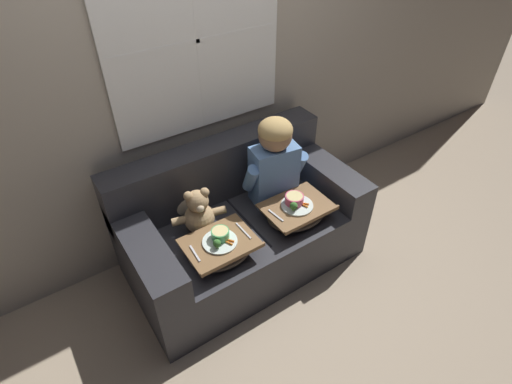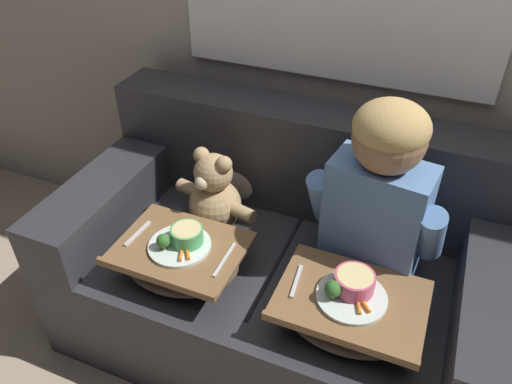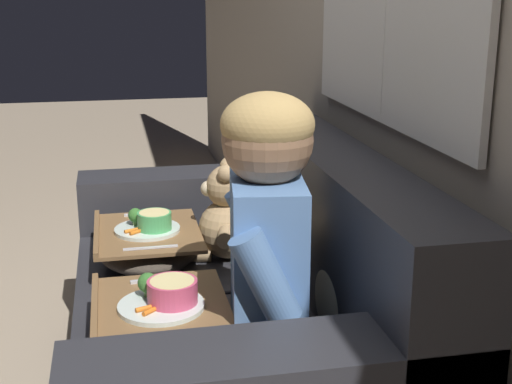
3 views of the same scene
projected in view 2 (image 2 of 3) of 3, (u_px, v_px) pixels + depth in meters
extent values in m
plane|color=tan|center=(279.00, 332.00, 2.13)|extent=(14.00, 14.00, 0.00)
cube|color=#2D2D33|center=(280.00, 296.00, 2.00)|extent=(1.66, 0.89, 0.45)
cube|color=#2D2D33|center=(313.00, 161.00, 1.98)|extent=(1.66, 0.22, 0.44)
cube|color=#2D2D33|center=(117.00, 190.00, 2.02)|extent=(0.22, 0.89, 0.20)
cube|color=#2D2D33|center=(495.00, 292.00, 1.58)|extent=(0.22, 0.89, 0.20)
cube|color=black|center=(280.00, 258.00, 1.85)|extent=(0.01, 0.63, 0.01)
ellipsoid|color=#C1B293|center=(383.00, 201.00, 1.88)|extent=(0.32, 0.15, 0.33)
ellipsoid|color=#C1B293|center=(237.00, 167.00, 2.07)|extent=(0.30, 0.14, 0.31)
cube|color=#5B84BC|center=(375.00, 220.00, 1.69)|extent=(0.35, 0.22, 0.44)
sphere|color=#936B4C|center=(390.00, 138.00, 1.50)|extent=(0.23, 0.23, 0.23)
ellipsoid|color=tan|center=(392.00, 127.00, 1.47)|extent=(0.23, 0.23, 0.16)
cylinder|color=#5B84BC|center=(322.00, 197.00, 1.73)|extent=(0.11, 0.18, 0.24)
cylinder|color=#5B84BC|center=(431.00, 234.00, 1.58)|extent=(0.11, 0.18, 0.24)
sphere|color=tan|center=(215.00, 204.00, 1.94)|extent=(0.21, 0.21, 0.21)
sphere|color=tan|center=(213.00, 173.00, 1.85)|extent=(0.15, 0.15, 0.15)
sphere|color=tan|center=(201.00, 155.00, 1.85)|extent=(0.06, 0.06, 0.06)
sphere|color=tan|center=(224.00, 164.00, 1.80)|extent=(0.06, 0.06, 0.06)
sphere|color=beige|center=(202.00, 183.00, 1.82)|extent=(0.05, 0.05, 0.05)
sphere|color=black|center=(199.00, 184.00, 1.80)|extent=(0.02, 0.02, 0.02)
cylinder|color=tan|center=(190.00, 189.00, 1.99)|extent=(0.11, 0.08, 0.05)
cylinder|color=tan|center=(242.00, 213.00, 1.87)|extent=(0.11, 0.08, 0.05)
cylinder|color=tan|center=(190.00, 229.00, 1.94)|extent=(0.07, 0.10, 0.05)
cylinder|color=tan|center=(208.00, 238.00, 1.90)|extent=(0.07, 0.10, 0.05)
ellipsoid|color=#473D33|center=(349.00, 312.00, 1.58)|extent=(0.44, 0.33, 0.10)
cube|color=brown|center=(351.00, 300.00, 1.55)|extent=(0.46, 0.35, 0.01)
cube|color=brown|center=(337.00, 338.00, 1.42)|extent=(0.46, 0.02, 0.02)
cylinder|color=silver|center=(351.00, 297.00, 1.54)|extent=(0.22, 0.22, 0.01)
cylinder|color=#D64C70|center=(354.00, 282.00, 1.54)|extent=(0.13, 0.13, 0.06)
cylinder|color=#E5D189|center=(355.00, 276.00, 1.53)|extent=(0.11, 0.11, 0.01)
sphere|color=#38702D|center=(333.00, 289.00, 1.51)|extent=(0.05, 0.05, 0.05)
cylinder|color=#7A9E56|center=(332.00, 295.00, 1.53)|extent=(0.02, 0.02, 0.02)
cylinder|color=orange|center=(358.00, 306.00, 1.50)|extent=(0.03, 0.06, 0.01)
cylinder|color=orange|center=(365.00, 306.00, 1.50)|extent=(0.04, 0.05, 0.01)
cube|color=silver|center=(296.00, 281.00, 1.60)|extent=(0.03, 0.14, 0.01)
ellipsoid|color=#473D33|center=(181.00, 260.00, 1.77)|extent=(0.42, 0.33, 0.10)
cube|color=brown|center=(180.00, 248.00, 1.74)|extent=(0.44, 0.35, 0.01)
cube|color=brown|center=(154.00, 278.00, 1.61)|extent=(0.44, 0.02, 0.02)
cylinder|color=silver|center=(180.00, 246.00, 1.73)|extent=(0.22, 0.22, 0.01)
cylinder|color=#4CAD60|center=(187.00, 235.00, 1.72)|extent=(0.11, 0.11, 0.06)
cylinder|color=#E5D189|center=(186.00, 230.00, 1.71)|extent=(0.10, 0.10, 0.01)
sphere|color=#38702D|center=(163.00, 241.00, 1.69)|extent=(0.05, 0.05, 0.05)
cylinder|color=#7A9E56|center=(164.00, 246.00, 1.71)|extent=(0.02, 0.02, 0.02)
cylinder|color=orange|center=(181.00, 253.00, 1.68)|extent=(0.04, 0.07, 0.01)
cylinder|color=orange|center=(187.00, 252.00, 1.68)|extent=(0.05, 0.06, 0.01)
cube|color=silver|center=(138.00, 233.00, 1.78)|extent=(0.02, 0.14, 0.01)
cube|color=silver|center=(225.00, 259.00, 1.68)|extent=(0.01, 0.17, 0.01)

